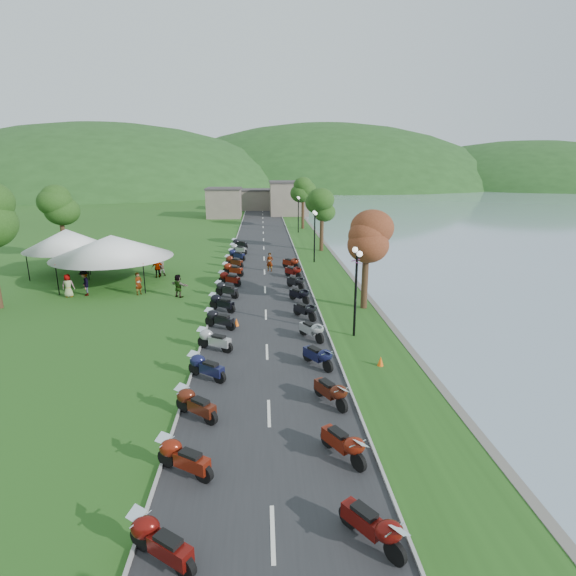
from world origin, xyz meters
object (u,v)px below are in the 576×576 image
object	(u,v)px
pedestrian_b	(161,276)
pedestrian_c	(86,295)
vendor_tent_main	(113,259)
pedestrian_a	(140,295)

from	to	relation	value
pedestrian_b	pedestrian_c	distance (m)	7.25
vendor_tent_main	pedestrian_a	size ratio (longest dim) A/B	3.73
pedestrian_a	pedestrian_c	world-z (taller)	pedestrian_c
vendor_tent_main	pedestrian_b	distance (m)	4.44
pedestrian_a	vendor_tent_main	bearing A→B (deg)	73.23
vendor_tent_main	pedestrian_b	xyz separation A→B (m)	(3.21, 2.32, -2.00)
vendor_tent_main	pedestrian_b	size ratio (longest dim) A/B	3.76
vendor_tent_main	pedestrian_c	bearing A→B (deg)	-107.22
pedestrian_a	pedestrian_b	size ratio (longest dim) A/B	1.01
vendor_tent_main	pedestrian_c	distance (m)	4.19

